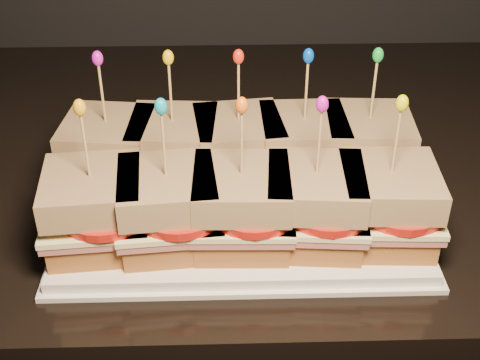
{
  "coord_description": "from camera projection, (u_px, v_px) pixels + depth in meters",
  "views": [
    {
      "loc": [
        0.15,
        0.89,
        1.33
      ],
      "look_at": [
        0.17,
        1.49,
        0.93
      ],
      "focal_mm": 50.0,
      "sensor_mm": 36.0,
      "label": 1
    }
  ],
  "objects": [
    {
      "name": "granite_slab",
      "position": [
        425.0,
        153.0,
        0.91
      ],
      "size": [
        2.54,
        0.7,
        0.04
      ],
      "primitive_type": "cube",
      "color": "black",
      "rests_on": "cabinet"
    },
    {
      "name": "platter",
      "position": [
        240.0,
        214.0,
        0.75
      ],
      "size": [
        0.39,
        0.24,
        0.02
      ],
      "primitive_type": "cube",
      "color": "white",
      "rests_on": "granite_slab"
    },
    {
      "name": "platter_rim",
      "position": [
        240.0,
        218.0,
        0.75
      ],
      "size": [
        0.4,
        0.25,
        0.01
      ],
      "primitive_type": "cube",
      "color": "white",
      "rests_on": "granite_slab"
    },
    {
      "name": "sandwich_0_bread_bot",
      "position": [
        112.0,
        173.0,
        0.78
      ],
      "size": [
        0.1,
        0.1,
        0.03
      ],
      "primitive_type": "cube",
      "rotation": [
        0.0,
        0.0,
        -0.11
      ],
      "color": "brown",
      "rests_on": "platter"
    },
    {
      "name": "sandwich_0_ham",
      "position": [
        111.0,
        160.0,
        0.77
      ],
      "size": [
        0.11,
        0.11,
        0.01
      ],
      "primitive_type": "cube",
      "rotation": [
        0.0,
        0.0,
        -0.11
      ],
      "color": "#B15E60",
      "rests_on": "sandwich_0_bread_bot"
    },
    {
      "name": "sandwich_0_cheese",
      "position": [
        110.0,
        155.0,
        0.77
      ],
      "size": [
        0.12,
        0.11,
        0.01
      ],
      "primitive_type": "cube",
      "rotation": [
        0.0,
        0.0,
        -0.11
      ],
      "color": "#FFF6AE",
      "rests_on": "sandwich_0_ham"
    },
    {
      "name": "sandwich_0_tomato",
      "position": [
        119.0,
        152.0,
        0.76
      ],
      "size": [
        0.09,
        0.09,
        0.01
      ],
      "primitive_type": "cylinder",
      "color": "red",
      "rests_on": "sandwich_0_cheese"
    },
    {
      "name": "sandwich_0_bread_top",
      "position": [
        107.0,
        134.0,
        0.75
      ],
      "size": [
        0.11,
        0.11,
        0.03
      ],
      "primitive_type": "cube",
      "rotation": [
        0.0,
        0.0,
        -0.11
      ],
      "color": "#593314",
      "rests_on": "sandwich_0_tomato"
    },
    {
      "name": "sandwich_0_pick",
      "position": [
        102.0,
        97.0,
        0.72
      ],
      "size": [
        0.0,
        0.0,
        0.09
      ],
      "primitive_type": "cylinder",
      "color": "tan",
      "rests_on": "sandwich_0_bread_top"
    },
    {
      "name": "sandwich_0_frill",
      "position": [
        97.0,
        58.0,
        0.7
      ],
      "size": [
        0.01,
        0.01,
        0.02
      ],
      "primitive_type": "ellipsoid",
      "color": "#D014C1",
      "rests_on": "sandwich_0_pick"
    },
    {
      "name": "sandwich_1_bread_bot",
      "position": [
        176.0,
        172.0,
        0.78
      ],
      "size": [
        0.1,
        0.1,
        0.03
      ],
      "primitive_type": "cube",
      "rotation": [
        0.0,
        0.0,
        -0.07
      ],
      "color": "brown",
      "rests_on": "platter"
    },
    {
      "name": "sandwich_1_ham",
      "position": [
        175.0,
        159.0,
        0.77
      ],
      "size": [
        0.11,
        0.11,
        0.01
      ],
      "primitive_type": "cube",
      "rotation": [
        0.0,
        0.0,
        -0.07
      ],
      "color": "#B15E60",
      "rests_on": "sandwich_1_bread_bot"
    },
    {
      "name": "sandwich_1_cheese",
      "position": [
        174.0,
        154.0,
        0.77
      ],
      "size": [
        0.11,
        0.11,
        0.01
      ],
      "primitive_type": "cube",
      "rotation": [
        0.0,
        0.0,
        -0.07
      ],
      "color": "#FFF6AE",
      "rests_on": "sandwich_1_ham"
    },
    {
      "name": "sandwich_1_tomato",
      "position": [
        184.0,
        151.0,
        0.76
      ],
      "size": [
        0.09,
        0.09,
        0.01
      ],
      "primitive_type": "cylinder",
      "color": "red",
      "rests_on": "sandwich_1_cheese"
    },
    {
      "name": "sandwich_1_bread_top",
      "position": [
        173.0,
        133.0,
        0.75
      ],
      "size": [
        0.1,
        0.1,
        0.03
      ],
      "primitive_type": "cube",
      "rotation": [
        0.0,
        0.0,
        -0.07
      ],
      "color": "#593314",
      "rests_on": "sandwich_1_tomato"
    },
    {
      "name": "sandwich_1_pick",
      "position": [
        171.0,
        96.0,
        0.73
      ],
      "size": [
        0.0,
        0.0,
        0.09
      ],
      "primitive_type": "cylinder",
      "color": "tan",
      "rests_on": "sandwich_1_bread_top"
    },
    {
      "name": "sandwich_1_frill",
      "position": [
        168.0,
        57.0,
        0.7
      ],
      "size": [
        0.01,
        0.01,
        0.02
      ],
      "primitive_type": "ellipsoid",
      "color": "yellow",
      "rests_on": "sandwich_1_pick"
    },
    {
      "name": "sandwich_2_bread_bot",
      "position": [
        239.0,
        171.0,
        0.78
      ],
      "size": [
        0.1,
        0.1,
        0.03
      ],
      "primitive_type": "cube",
      "rotation": [
        0.0,
        0.0,
        0.12
      ],
      "color": "brown",
      "rests_on": "platter"
    },
    {
      "name": "sandwich_2_ham",
      "position": [
        239.0,
        158.0,
        0.77
      ],
      "size": [
        0.11,
        0.11,
        0.01
      ],
      "primitive_type": "cube",
      "rotation": [
        0.0,
        0.0,
        0.12
      ],
      "color": "#B15E60",
      "rests_on": "sandwich_2_bread_bot"
    },
    {
      "name": "sandwich_2_cheese",
      "position": [
        239.0,
        153.0,
        0.77
      ],
      "size": [
        0.12,
        0.11,
        0.01
      ],
      "primitive_type": "cube",
      "rotation": [
        0.0,
        0.0,
        0.12
      ],
      "color": "#FFF6AE",
      "rests_on": "sandwich_2_ham"
    },
    {
      "name": "sandwich_2_tomato",
      "position": [
        249.0,
        150.0,
        0.76
      ],
      "size": [
        0.09,
        0.09,
        0.01
      ],
      "primitive_type": "cylinder",
      "color": "red",
      "rests_on": "sandwich_2_cheese"
    },
    {
      "name": "sandwich_2_bread_top",
      "position": [
        239.0,
        132.0,
        0.75
      ],
      "size": [
        0.11,
        0.11,
        0.03
      ],
      "primitive_type": "cube",
      "rotation": [
        0.0,
        0.0,
        0.12
      ],
      "color": "#593314",
      "rests_on": "sandwich_2_tomato"
    },
    {
      "name": "sandwich_2_pick",
      "position": [
        239.0,
        95.0,
        0.73
      ],
      "size": [
        0.0,
        0.0,
        0.09
      ],
      "primitive_type": "cylinder",
      "color": "tan",
      "rests_on": "sandwich_2_bread_top"
    },
    {
      "name": "sandwich_2_frill",
      "position": [
        238.0,
        57.0,
        0.7
      ],
      "size": [
        0.01,
        0.01,
        0.02
      ],
      "primitive_type": "ellipsoid",
      "color": "red",
      "rests_on": "sandwich_2_pick"
    },
    {
      "name": "sandwich_3_bread_bot",
      "position": [
        301.0,
        170.0,
        0.78
      ],
      "size": [
        0.1,
        0.1,
        0.03
      ],
      "primitive_type": "cube",
      "rotation": [
        0.0,
        0.0,
        0.02
      ],
      "color": "brown",
      "rests_on": "platter"
    },
    {
      "name": "sandwich_3_ham",
      "position": [
        302.0,
        157.0,
        0.78
      ],
      "size": [
        0.11,
        0.1,
        0.01
      ],
      "primitive_type": "cube",
      "rotation": [
        0.0,
        0.0,
        0.02
      ],
      "color": "#B15E60",
      "rests_on": "sandwich_3_bread_bot"
    },
    {
      "name": "sandwich_3_cheese",
      "position": [
        303.0,
        152.0,
        0.77
      ],
      "size": [
        0.11,
        0.1,
        0.01
      ],
      "primitive_type": "cube",
      "rotation": [
        0.0,
        0.0,
        0.02
      ],
      "color": "#FFF6AE",
      "rests_on": "sandwich_3_ham"
    },
    {
      "name": "sandwich_3_tomato",
      "position": [
        314.0,
        149.0,
        0.76
      ],
      "size": [
        0.09,
        0.09,
        0.01
      ],
      "primitive_type": "cylinder",
      "color": "red",
      "rests_on": "sandwich_3_cheese"
    },
    {
      "name": "sandwich_3_bread_top",
      "position": [
        304.0,
        131.0,
        0.76
      ],
      "size": [
        0.1,
        0.1,
        0.03
      ],
      "primitive_type": "cube",
      "rotation": [
        0.0,
        0.0,
        0.02
      ],
      "color": "#593314",
      "rests_on": "sandwich_3_tomato"
    },
    {
      "name": "sandwich_3_pick",
      "position": [
        306.0,
        94.0,
        0.73
      ],
      "size": [
        0.0,
        0.0,
        0.09
      ],
      "primitive_type": "cylinder",
      "color": "tan",
      "rests_on": "sandwich_3_bread_top"
    },
    {
      "name": "sandwich_3_frill",
      "position": [
        308.0,
        56.0,
        0.7
      ],
      "size": [
        0.01,
        0.01,
        0.02
      ],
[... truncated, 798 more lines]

